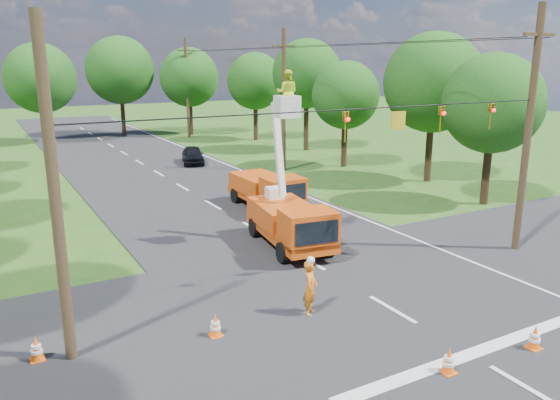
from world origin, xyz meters
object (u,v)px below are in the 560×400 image
second_truck (267,190)px  tree_right_a (493,104)px  bucket_truck (290,211)px  pole_right_far (187,88)px  traffic_cone_4 (215,325)px  tree_far_c (189,77)px  traffic_cone_2 (332,235)px  pole_right_near (528,130)px  tree_right_b (434,83)px  pole_left (55,197)px  tree_right_d (307,74)px  tree_far_b (120,70)px  tree_right_e (255,81)px  traffic_cone_1 (535,338)px  ground_worker (310,288)px  traffic_cone_3 (271,210)px  distant_car (193,155)px  traffic_cone_5 (36,349)px  pole_right_mid (284,100)px  traffic_cone_0 (449,361)px  tree_right_c (346,95)px  tree_far_a (40,78)px  traffic_cone_6 (259,188)px

second_truck → tree_right_a: size_ratio=0.66×
bucket_truck → pole_right_far: 36.22m
traffic_cone_4 → tree_far_c: bearing=70.5°
traffic_cone_2 → pole_right_near: 9.13m
tree_right_b → traffic_cone_2: bearing=-149.9°
traffic_cone_2 → pole_left: pole_left is taller
tree_right_d → tree_far_b: bearing=123.2°
tree_right_a → tree_far_b: bearing=105.1°
traffic_cone_4 → tree_far_c: tree_far_c is taller
pole_right_near → pole_left: bearing=180.0°
tree_right_e → traffic_cone_1: bearing=-106.3°
traffic_cone_1 → ground_worker: bearing=131.1°
tree_far_c → traffic_cone_3: bearing=-103.4°
distant_car → tree_far_b: bearing=108.3°
pole_right_near → traffic_cone_5: bearing=179.1°
traffic_cone_2 → pole_right_mid: (6.32, 15.43, 4.75)m
distant_car → traffic_cone_0: size_ratio=5.59×
ground_worker → tree_far_b: bearing=34.9°
pole_right_far → tree_right_a: 34.37m
bucket_truck → ground_worker: bearing=-106.4°
traffic_cone_3 → tree_right_c: bearing=39.7°
bucket_truck → tree_far_c: (9.26, 37.09, 4.44)m
ground_worker → traffic_cone_4: ground_worker is taller
pole_right_near → tree_far_b: (-5.50, 45.00, 1.70)m
tree_right_a → traffic_cone_1: bearing=-134.6°
traffic_cone_3 → tree_far_a: bearing=101.4°
bucket_truck → traffic_cone_1: bucket_truck is taller
bucket_truck → pole_right_far: bearing=85.1°
tree_right_b → tree_far_a: tree_right_b is taller
bucket_truck → second_truck: bucket_truck is taller
distant_car → pole_right_near: size_ratio=0.40×
traffic_cone_3 → pole_right_near: (6.73, -9.51, 4.75)m
tree_right_e → traffic_cone_3: bearing=-115.3°
ground_worker → traffic_cone_1: bearing=-97.3°
traffic_cone_6 → pole_right_far: 26.74m
pole_right_near → tree_right_c: 19.57m
distant_car → traffic_cone_2: 21.10m
traffic_cone_5 → tree_far_c: (19.82, 41.70, 5.70)m
second_truck → tree_right_c: 14.16m
traffic_cone_6 → tree_far_b: bearing=90.9°
ground_worker → distant_car: size_ratio=0.45×
traffic_cone_0 → tree_right_b: size_ratio=0.07×
pole_right_far → traffic_cone_5: bearing=-115.4°
ground_worker → traffic_cone_3: (4.21, 10.42, -0.54)m
bucket_truck → pole_right_far: size_ratio=0.75×
traffic_cone_6 → tree_far_a: bearing=106.4°
bucket_truck → pole_left: bearing=-144.9°
tree_far_b → pole_right_near: bearing=-83.0°
traffic_cone_1 → traffic_cone_3: same height
traffic_cone_4 → tree_far_c: size_ratio=0.08×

